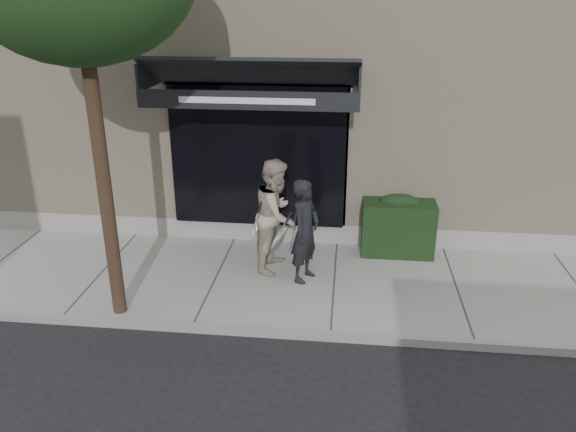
# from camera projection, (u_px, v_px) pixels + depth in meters

# --- Properties ---
(ground) EXTENTS (80.00, 80.00, 0.00)m
(ground) POSITION_uv_depth(u_px,v_px,m) (334.00, 287.00, 9.43)
(ground) COLOR black
(ground) RESTS_ON ground
(sidewalk) EXTENTS (20.00, 3.00, 0.12)m
(sidewalk) POSITION_uv_depth(u_px,v_px,m) (334.00, 284.00, 9.41)
(sidewalk) COLOR #9C9D97
(sidewalk) RESTS_ON ground
(curb) EXTENTS (20.00, 0.10, 0.14)m
(curb) POSITION_uv_depth(u_px,v_px,m) (330.00, 336.00, 7.97)
(curb) COLOR gray
(curb) RESTS_ON ground
(building_facade) EXTENTS (14.30, 8.04, 5.64)m
(building_facade) POSITION_uv_depth(u_px,v_px,m) (345.00, 79.00, 12.98)
(building_facade) COLOR beige
(building_facade) RESTS_ON ground
(hedge) EXTENTS (1.30, 0.70, 1.14)m
(hedge) POSITION_uv_depth(u_px,v_px,m) (398.00, 225.00, 10.22)
(hedge) COLOR black
(hedge) RESTS_ON sidewalk
(pedestrian_front) EXTENTS (0.85, 0.86, 1.75)m
(pedestrian_front) POSITION_uv_depth(u_px,v_px,m) (305.00, 231.00, 9.14)
(pedestrian_front) COLOR black
(pedestrian_front) RESTS_ON sidewalk
(pedestrian_back) EXTENTS (0.90, 1.06, 1.95)m
(pedestrian_back) POSITION_uv_depth(u_px,v_px,m) (277.00, 215.00, 9.52)
(pedestrian_back) COLOR #B2A48E
(pedestrian_back) RESTS_ON sidewalk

